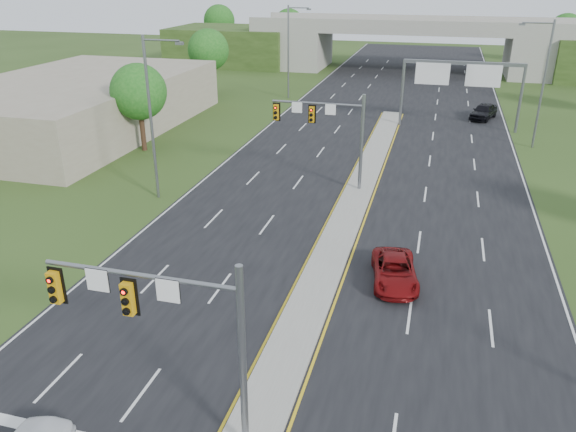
# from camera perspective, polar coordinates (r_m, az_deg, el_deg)

# --- Properties ---
(road) EXTENTS (24.00, 160.00, 0.02)m
(road) POSITION_cam_1_polar(r_m,az_deg,el_deg) (50.60, 8.93, 6.50)
(road) COLOR black
(road) RESTS_ON ground
(median) EXTENTS (2.00, 54.00, 0.16)m
(median) POSITION_cam_1_polar(r_m,az_deg,el_deg) (39.32, 6.79, 1.70)
(median) COLOR gray
(median) RESTS_ON road
(lane_markings) EXTENTS (23.72, 160.00, 0.01)m
(lane_markings) POSITION_cam_1_polar(r_m,az_deg,el_deg) (44.91, 7.21, 4.41)
(lane_markings) COLOR gold
(lane_markings) RESTS_ON road
(signal_mast_near) EXTENTS (6.62, 0.60, 7.00)m
(signal_mast_near) POSITION_cam_1_polar(r_m,az_deg,el_deg) (17.99, -11.75, -10.51)
(signal_mast_near) COLOR slate
(signal_mast_near) RESTS_ON ground
(signal_mast_far) EXTENTS (6.62, 0.60, 7.00)m
(signal_mast_far) POSITION_cam_1_polar(r_m,az_deg,el_deg) (40.04, 4.31, 9.18)
(signal_mast_far) COLOR slate
(signal_mast_far) RESTS_ON ground
(sign_gantry) EXTENTS (11.58, 0.44, 6.67)m
(sign_gantry) POSITION_cam_1_polar(r_m,az_deg,el_deg) (58.87, 17.12, 13.41)
(sign_gantry) COLOR slate
(sign_gantry) RESTS_ON ground
(overpass) EXTENTS (80.00, 14.00, 8.10)m
(overpass) POSITION_cam_1_polar(r_m,az_deg,el_deg) (93.96, 12.58, 16.30)
(overpass) COLOR gray
(overpass) RESTS_ON ground
(lightpole_l_mid) EXTENTS (2.85, 0.25, 11.00)m
(lightpole_l_mid) POSITION_cam_1_polar(r_m,az_deg,el_deg) (38.86, -13.57, 10.24)
(lightpole_l_mid) COLOR slate
(lightpole_l_mid) RESTS_ON ground
(lightpole_l_far) EXTENTS (2.85, 0.25, 11.00)m
(lightpole_l_far) POSITION_cam_1_polar(r_m,az_deg,el_deg) (71.11, 0.20, 16.71)
(lightpole_l_far) COLOR slate
(lightpole_l_far) RESTS_ON ground
(lightpole_r_far) EXTENTS (2.85, 0.25, 11.00)m
(lightpole_r_far) POSITION_cam_1_polar(r_m,az_deg,el_deg) (54.48, 24.37, 12.55)
(lightpole_r_far) COLOR slate
(lightpole_r_far) RESTS_ON ground
(tree_l_near) EXTENTS (4.80, 4.80, 7.60)m
(tree_l_near) POSITION_cam_1_polar(r_m,az_deg,el_deg) (50.80, -14.94, 12.09)
(tree_l_near) COLOR #382316
(tree_l_near) RESTS_ON ground
(tree_l_mid) EXTENTS (5.20, 5.20, 8.12)m
(tree_l_mid) POSITION_cam_1_polar(r_m,az_deg,el_deg) (74.66, -8.10, 16.36)
(tree_l_mid) COLOR #382316
(tree_l_mid) RESTS_ON ground
(tree_back_a) EXTENTS (6.00, 6.00, 8.85)m
(tree_back_a) POSITION_cam_1_polar(r_m,az_deg,el_deg) (115.82, -7.00, 19.10)
(tree_back_a) COLOR #382316
(tree_back_a) RESTS_ON ground
(tree_back_b) EXTENTS (5.60, 5.60, 8.32)m
(tree_back_b) POSITION_cam_1_polar(r_m,az_deg,el_deg) (111.41, 0.09, 18.92)
(tree_back_b) COLOR #382316
(tree_back_b) RESTS_ON ground
(tree_back_c) EXTENTS (5.60, 5.60, 8.32)m
(tree_back_c) POSITION_cam_1_polar(r_m,az_deg,el_deg) (109.22, 26.35, 16.52)
(tree_back_c) COLOR #382316
(tree_back_c) RESTS_ON ground
(commercial_building) EXTENTS (18.00, 30.00, 5.00)m
(commercial_building) POSITION_cam_1_polar(r_m,az_deg,el_deg) (60.79, -20.72, 10.59)
(commercial_building) COLOR gray
(commercial_building) RESTS_ON ground
(car_far_a) EXTENTS (2.91, 4.97, 1.30)m
(car_far_a) POSITION_cam_1_polar(r_m,az_deg,el_deg) (29.18, 10.78, -5.51)
(car_far_a) COLOR maroon
(car_far_a) RESTS_ON road
(car_far_c) EXTENTS (3.42, 5.19, 1.64)m
(car_far_c) POSITION_cam_1_polar(r_m,az_deg,el_deg) (64.84, 19.25, 10.02)
(car_far_c) COLOR black
(car_far_c) RESTS_ON road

